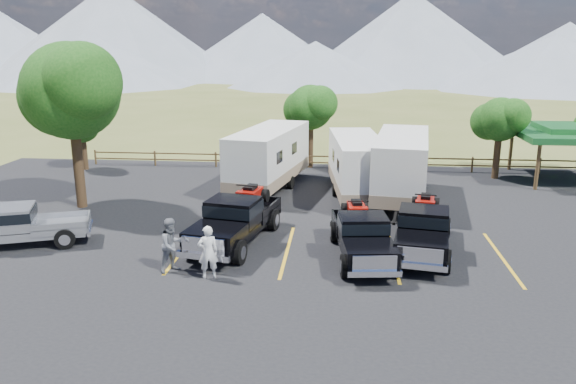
# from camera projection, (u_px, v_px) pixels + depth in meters

# --- Properties ---
(ground) EXTENTS (320.00, 320.00, 0.00)m
(ground) POSITION_uv_depth(u_px,v_px,m) (339.00, 300.00, 17.46)
(ground) COLOR #4F5A26
(ground) RESTS_ON ground
(asphalt_lot) EXTENTS (44.00, 34.00, 0.04)m
(asphalt_lot) POSITION_uv_depth(u_px,v_px,m) (339.00, 263.00, 20.34)
(asphalt_lot) COLOR black
(asphalt_lot) RESTS_ON ground
(stall_lines) EXTENTS (12.12, 5.50, 0.01)m
(stall_lines) POSITION_uv_depth(u_px,v_px,m) (340.00, 252.00, 21.30)
(stall_lines) COLOR gold
(stall_lines) RESTS_ON asphalt_lot
(tree_big_nw) EXTENTS (5.54, 5.18, 7.84)m
(tree_big_nw) POSITION_uv_depth(u_px,v_px,m) (70.00, 91.00, 25.85)
(tree_big_nw) COLOR black
(tree_big_nw) RESTS_ON ground
(tree_ne_a) EXTENTS (3.11, 2.92, 4.76)m
(tree_ne_a) POSITION_uv_depth(u_px,v_px,m) (500.00, 120.00, 32.10)
(tree_ne_a) COLOR black
(tree_ne_a) RESTS_ON ground
(tree_north) EXTENTS (3.46, 3.24, 5.25)m
(tree_north) POSITION_uv_depth(u_px,v_px,m) (310.00, 108.00, 34.94)
(tree_north) COLOR black
(tree_north) RESTS_ON ground
(tree_nw_small) EXTENTS (2.59, 2.43, 3.85)m
(tree_nw_small) POSITION_uv_depth(u_px,v_px,m) (82.00, 126.00, 34.58)
(tree_nw_small) COLOR black
(tree_nw_small) RESTS_ON ground
(rail_fence) EXTENTS (36.12, 0.12, 1.00)m
(rail_fence) POSITION_uv_depth(u_px,v_px,m) (374.00, 161.00, 34.91)
(rail_fence) COLOR #4F3D22
(rail_fence) RESTS_ON ground
(pavilion) EXTENTS (6.20, 6.20, 3.22)m
(pavilion) POSITION_uv_depth(u_px,v_px,m) (571.00, 133.00, 31.89)
(pavilion) COLOR #4F3D22
(pavilion) RESTS_ON ground
(mountain_range) EXTENTS (209.00, 71.00, 20.00)m
(mountain_range) POSITION_uv_depth(u_px,v_px,m) (307.00, 42.00, 118.05)
(mountain_range) COLOR gray
(mountain_range) RESTS_ON ground
(rig_left) EXTENTS (3.12, 6.44, 2.06)m
(rig_left) POSITION_uv_depth(u_px,v_px,m) (236.00, 218.00, 22.16)
(rig_left) COLOR black
(rig_left) RESTS_ON asphalt_lot
(rig_center) EXTENTS (2.47, 5.72, 1.85)m
(rig_center) POSITION_uv_depth(u_px,v_px,m) (362.00, 234.00, 20.69)
(rig_center) COLOR black
(rig_center) RESTS_ON asphalt_lot
(rig_right) EXTENTS (2.80, 6.04, 1.94)m
(rig_right) POSITION_uv_depth(u_px,v_px,m) (423.00, 227.00, 21.25)
(rig_right) COLOR black
(rig_right) RESTS_ON asphalt_lot
(trailer_left) EXTENTS (3.89, 9.40, 3.26)m
(trailer_left) POSITION_uv_depth(u_px,v_px,m) (269.00, 158.00, 30.20)
(trailer_left) COLOR white
(trailer_left) RESTS_ON asphalt_lot
(trailer_center) EXTENTS (3.06, 8.95, 3.09)m
(trailer_center) POSITION_uv_depth(u_px,v_px,m) (357.00, 167.00, 28.48)
(trailer_center) COLOR white
(trailer_center) RESTS_ON asphalt_lot
(trailer_right) EXTENTS (3.50, 9.53, 3.29)m
(trailer_right) POSITION_uv_depth(u_px,v_px,m) (401.00, 167.00, 27.99)
(trailer_right) COLOR white
(trailer_right) RESTS_ON asphalt_lot
(pickup_silver) EXTENTS (5.61, 3.48, 1.61)m
(pickup_silver) POSITION_uv_depth(u_px,v_px,m) (20.00, 225.00, 21.83)
(pickup_silver) COLOR #92959A
(pickup_silver) RESTS_ON asphalt_lot
(person_a) EXTENTS (0.78, 0.64, 1.85)m
(person_a) POSITION_uv_depth(u_px,v_px,m) (208.00, 252.00, 18.79)
(person_a) COLOR silver
(person_a) RESTS_ON asphalt_lot
(person_b) EXTENTS (1.16, 1.18, 1.92)m
(person_b) POSITION_uv_depth(u_px,v_px,m) (172.00, 245.00, 19.35)
(person_b) COLOR slate
(person_b) RESTS_ON asphalt_lot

